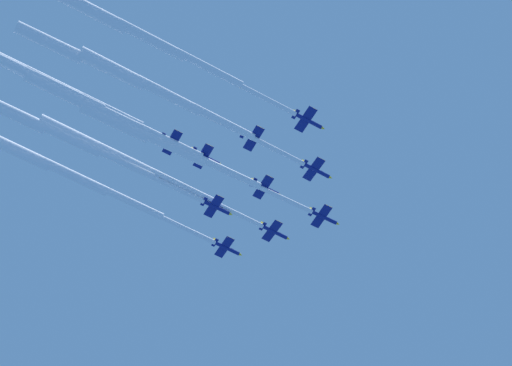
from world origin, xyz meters
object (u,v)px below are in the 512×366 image
at_px(jet_port_mid, 113,116).
at_px(jet_trail_port, 104,67).
at_px(jet_port_inner, 125,160).
at_px(jet_starboard_outer, 66,137).
at_px(jet_trail_starboard, 55,85).
at_px(jet_starboard_inner, 166,95).
at_px(jet_tail_end, 4,61).
at_px(jet_lead, 170,146).
at_px(jet_port_outer, 148,39).
at_px(jet_starboard_mid, 71,175).

bearing_deg(jet_port_mid, jet_trail_port, -65.16).
bearing_deg(jet_port_inner, jet_trail_port, -66.38).
distance_m(jet_starboard_outer, jet_trail_starboard, 15.35).
height_order(jet_starboard_inner, jet_trail_port, jet_trail_port).
bearing_deg(jet_trail_starboard, jet_starboard_outer, 113.56).
bearing_deg(jet_tail_end, jet_lead, 60.45).
bearing_deg(jet_lead, jet_trail_starboard, -119.07).
bearing_deg(jet_port_outer, jet_trail_port, 178.12).
relative_size(jet_lead, jet_starboard_inner, 1.03).
xyz_separation_m(jet_lead, jet_trail_port, (-2.55, -28.51, 0.70)).
bearing_deg(jet_starboard_inner, jet_port_inner, 153.05).
relative_size(jet_port_inner, jet_starboard_inner, 1.03).
height_order(jet_starboard_inner, jet_starboard_mid, jet_starboard_mid).
bearing_deg(jet_lead, jet_starboard_mid, -168.42).
xyz_separation_m(jet_port_inner, jet_trail_port, (11.44, -26.16, -1.00)).
relative_size(jet_starboard_inner, jet_port_mid, 1.00).
xyz_separation_m(jet_trail_port, jet_trail_starboard, (-14.78, -2.65, 0.99)).
relative_size(jet_starboard_mid, jet_tail_end, 1.01).
bearing_deg(jet_trail_port, jet_port_mid, 114.84).
bearing_deg(jet_port_mid, jet_starboard_outer, -174.07).
relative_size(jet_port_outer, jet_trail_starboard, 1.05).
height_order(jet_port_inner, jet_port_outer, jet_port_inner).
bearing_deg(jet_trail_port, jet_lead, 84.89).
bearing_deg(jet_starboard_mid, jet_lead, 11.58).
xyz_separation_m(jet_starboard_inner, jet_port_outer, (4.70, -15.60, 0.01)).
relative_size(jet_port_inner, jet_starboard_outer, 1.05).
height_order(jet_starboard_inner, jet_port_mid, jet_port_mid).
distance_m(jet_lead, jet_starboard_inner, 15.49).
distance_m(jet_lead, jet_trail_port, 28.64).
distance_m(jet_starboard_mid, jet_trail_starboard, 28.19).
relative_size(jet_port_mid, jet_trail_starboard, 1.03).
distance_m(jet_port_mid, jet_tail_end, 32.35).
bearing_deg(jet_trail_port, jet_starboard_inner, 55.72).
bearing_deg(jet_port_mid, jet_port_inner, 112.40).
relative_size(jet_starboard_mid, jet_starboard_outer, 1.08).
bearing_deg(jet_trail_port, jet_port_inner, 113.62).
bearing_deg(jet_trail_starboard, jet_port_outer, 4.16).
height_order(jet_port_outer, jet_tail_end, jet_tail_end).
height_order(jet_lead, jet_trail_port, jet_trail_port).
bearing_deg(jet_starboard_inner, jet_starboard_mid, 169.39).
height_order(jet_port_inner, jet_trail_port, jet_port_inner).
distance_m(jet_port_mid, jet_port_outer, 24.87).
xyz_separation_m(jet_starboard_inner, jet_trail_port, (-10.30, -15.10, 0.57)).
relative_size(jet_port_inner, jet_port_outer, 1.01).
distance_m(jet_port_inner, jet_starboard_outer, 17.65).
xyz_separation_m(jet_port_inner, jet_starboard_inner, (21.73, -11.05, -1.57)).
xyz_separation_m(jet_lead, jet_starboard_mid, (-30.49, -6.25, 2.29)).
relative_size(jet_lead, jet_port_mid, 1.03).
relative_size(jet_port_inner, jet_starboard_mid, 0.97).
bearing_deg(jet_starboard_mid, jet_tail_end, -81.23).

